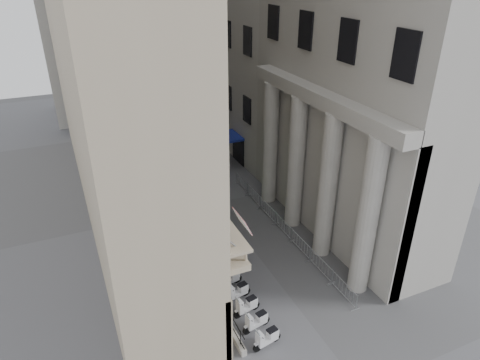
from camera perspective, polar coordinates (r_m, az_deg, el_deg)
The scene contains 28 objects.
iron_fence at distance 33.81m, azimuth -9.26°, elevation -5.42°, with size 0.30×28.00×1.40m, color black, non-canonical shape.
blue_awning at distance 42.81m, azimuth -1.21°, elevation 2.29°, with size 1.60×3.00×3.00m, color navy, non-canonical shape.
flag at distance 24.31m, azimuth 0.24°, elevation -20.65°, with size 1.00×1.40×8.20m, color #9E0C11, non-canonical shape.
scooter_0 at distance 24.14m, azimuth 3.62°, elevation -21.17°, with size 0.56×1.40×1.50m, color silver, non-canonical shape.
scooter_1 at distance 24.90m, azimuth 2.21°, elevation -19.19°, with size 0.56×1.40×1.50m, color silver, non-canonical shape.
scooter_2 at distance 25.71m, azimuth 0.92°, elevation -17.32°, with size 0.56×1.40×1.50m, color silver, non-canonical shape.
scooter_3 at distance 26.55m, azimuth -0.26°, elevation -15.55°, with size 0.56×1.40×1.50m, color silver, non-canonical shape.
scooter_4 at distance 27.42m, azimuth -1.36°, elevation -13.90°, with size 0.56×1.40×1.50m, color silver, non-canonical shape.
scooter_5 at distance 28.33m, azimuth -2.37°, elevation -12.34°, with size 0.56×1.40×1.50m, color silver, non-canonical shape.
scooter_6 at distance 29.26m, azimuth -3.31°, elevation -10.87°, with size 0.56×1.40×1.50m, color silver, non-canonical shape.
scooter_7 at distance 30.22m, azimuth -4.18°, elevation -9.50°, with size 0.56×1.40×1.50m, color silver, non-canonical shape.
scooter_8 at distance 31.20m, azimuth -4.99°, elevation -8.21°, with size 0.56×1.40×1.50m, color silver, non-canonical shape.
scooter_9 at distance 32.20m, azimuth -5.74°, elevation -6.99°, with size 0.56×1.40×1.50m, color silver, non-canonical shape.
scooter_10 at distance 33.22m, azimuth -6.45°, elevation -5.85°, with size 0.56×1.40×1.50m, color silver, non-canonical shape.
scooter_11 at distance 34.26m, azimuth -7.11°, elevation -4.78°, with size 0.56×1.40×1.50m, color silver, non-canonical shape.
barrier_0 at distance 27.40m, azimuth 13.57°, elevation -14.88°, with size 0.60×2.40×1.10m, color #9B9DA2, non-canonical shape.
barrier_1 at distance 28.89m, azimuth 10.62°, elevation -11.97°, with size 0.60×2.40×1.10m, color #9B9DA2, non-canonical shape.
barrier_2 at distance 30.51m, azimuth 8.02°, elevation -9.33°, with size 0.60×2.40×1.10m, color #9B9DA2, non-canonical shape.
barrier_3 at distance 32.24m, azimuth 5.73°, elevation -6.94°, with size 0.60×2.40×1.10m, color #9B9DA2, non-canonical shape.
barrier_4 at distance 34.07m, azimuth 3.69°, elevation -4.80°, with size 0.60×2.40×1.10m, color #9B9DA2, non-canonical shape.
barrier_5 at distance 35.98m, azimuth 1.88°, elevation -2.88°, with size 0.60×2.40×1.10m, color #9B9DA2, non-canonical shape.
barrier_6 at distance 37.96m, azimuth 0.26°, elevation -1.15°, with size 0.60×2.40×1.10m, color #9B9DA2, non-canonical shape.
security_tent at distance 40.86m, azimuth -12.09°, elevation 4.58°, with size 4.01×4.01×3.26m.
street_lamp at distance 38.03m, azimuth -12.12°, elevation 7.17°, with size 2.90×0.62×8.96m.
info_kiosk at distance 34.91m, azimuth -7.87°, elevation -2.60°, with size 0.49×0.80×1.63m.
pedestrian_a at distance 40.48m, azimuth -5.14°, elevation 1.89°, with size 0.58×0.38×1.59m, color #0D0F34.
pedestrian_b at distance 50.45m, azimuth -6.67°, elevation 7.24°, with size 0.94×0.73×1.93m, color black.
pedestrian_c at distance 42.76m, azimuth -5.87°, elevation 3.52°, with size 0.94×0.61×1.92m, color black.
Camera 1 is at (-10.66, -9.89, 18.02)m, focal length 32.00 mm.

